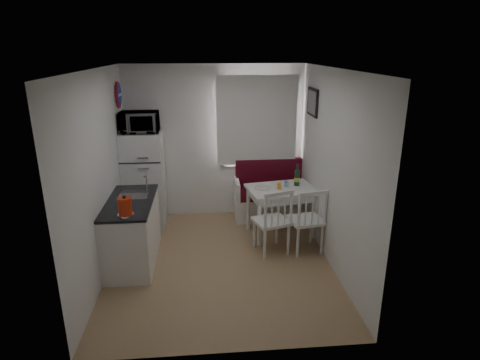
{
  "coord_description": "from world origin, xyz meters",
  "views": [
    {
      "loc": [
        -0.17,
        -4.94,
        2.85
      ],
      "look_at": [
        0.31,
        0.5,
        1.03
      ],
      "focal_mm": 30.0,
      "sensor_mm": 36.0,
      "label": 1
    }
  ],
  "objects_px": {
    "dining_table": "(282,193)",
    "fridge": "(144,179)",
    "bench": "(275,199)",
    "kettle": "(125,206)",
    "chair_right": "(308,214)",
    "chair_left": "(273,215)",
    "wine_bottle": "(297,175)",
    "microwave": "(139,122)",
    "kitchen_counter": "(132,231)"
  },
  "relations": [
    {
      "from": "bench",
      "to": "kettle",
      "type": "xyz_separation_m",
      "value": [
        -2.16,
        -1.89,
        0.7
      ]
    },
    {
      "from": "chair_right",
      "to": "microwave",
      "type": "xyz_separation_m",
      "value": [
        -2.42,
        1.19,
        1.14
      ]
    },
    {
      "from": "wine_bottle",
      "to": "bench",
      "type": "bearing_deg",
      "value": 112.07
    },
    {
      "from": "chair_right",
      "to": "wine_bottle",
      "type": "height_order",
      "value": "wine_bottle"
    },
    {
      "from": "fridge",
      "to": "chair_left",
      "type": "bearing_deg",
      "value": -32.86
    },
    {
      "from": "fridge",
      "to": "kettle",
      "type": "bearing_deg",
      "value": -89.03
    },
    {
      "from": "bench",
      "to": "chair_right",
      "type": "bearing_deg",
      "value": -80.33
    },
    {
      "from": "bench",
      "to": "kettle",
      "type": "distance_m",
      "value": 2.96
    },
    {
      "from": "bench",
      "to": "microwave",
      "type": "relative_size",
      "value": 2.41
    },
    {
      "from": "chair_right",
      "to": "kettle",
      "type": "xyz_separation_m",
      "value": [
        -2.39,
        -0.54,
        0.43
      ]
    },
    {
      "from": "chair_left",
      "to": "wine_bottle",
      "type": "height_order",
      "value": "wine_bottle"
    },
    {
      "from": "dining_table",
      "to": "chair_left",
      "type": "xyz_separation_m",
      "value": [
        -0.25,
        -0.67,
        -0.07
      ]
    },
    {
      "from": "kettle",
      "to": "wine_bottle",
      "type": "height_order",
      "value": "kettle"
    },
    {
      "from": "dining_table",
      "to": "microwave",
      "type": "height_order",
      "value": "microwave"
    },
    {
      "from": "dining_table",
      "to": "chair_left",
      "type": "bearing_deg",
      "value": -120.33
    },
    {
      "from": "dining_table",
      "to": "microwave",
      "type": "bearing_deg",
      "value": 156.61
    },
    {
      "from": "bench",
      "to": "chair_left",
      "type": "relative_size",
      "value": 2.44
    },
    {
      "from": "microwave",
      "to": "wine_bottle",
      "type": "distance_m",
      "value": 2.59
    },
    {
      "from": "kitchen_counter",
      "to": "microwave",
      "type": "relative_size",
      "value": 2.26
    },
    {
      "from": "chair_right",
      "to": "wine_bottle",
      "type": "xyz_separation_m",
      "value": [
        0.01,
        0.77,
        0.34
      ]
    },
    {
      "from": "bench",
      "to": "chair_left",
      "type": "xyz_separation_m",
      "value": [
        -0.27,
        -1.36,
        0.28
      ]
    },
    {
      "from": "chair_right",
      "to": "fridge",
      "type": "bearing_deg",
      "value": 142.56
    },
    {
      "from": "kitchen_counter",
      "to": "microwave",
      "type": "bearing_deg",
      "value": 89.06
    },
    {
      "from": "microwave",
      "to": "chair_left",
      "type": "bearing_deg",
      "value": -31.8
    },
    {
      "from": "dining_table",
      "to": "chair_right",
      "type": "bearing_deg",
      "value": -79.48
    },
    {
      "from": "dining_table",
      "to": "bench",
      "type": "bearing_deg",
      "value": 78.48
    },
    {
      "from": "chair_left",
      "to": "bench",
      "type": "bearing_deg",
      "value": 60.99
    },
    {
      "from": "kitchen_counter",
      "to": "bench",
      "type": "distance_m",
      "value": 2.6
    },
    {
      "from": "dining_table",
      "to": "microwave",
      "type": "xyz_separation_m",
      "value": [
        -2.17,
        0.52,
        1.06
      ]
    },
    {
      "from": "kitchen_counter",
      "to": "dining_table",
      "type": "height_order",
      "value": "kitchen_counter"
    },
    {
      "from": "dining_table",
      "to": "wine_bottle",
      "type": "relative_size",
      "value": 3.29
    },
    {
      "from": "kitchen_counter",
      "to": "fridge",
      "type": "relative_size",
      "value": 0.84
    },
    {
      "from": "chair_right",
      "to": "fridge",
      "type": "height_order",
      "value": "fridge"
    },
    {
      "from": "dining_table",
      "to": "chair_right",
      "type": "distance_m",
      "value": 0.72
    },
    {
      "from": "bench",
      "to": "kettle",
      "type": "relative_size",
      "value": 5.33
    },
    {
      "from": "kitchen_counter",
      "to": "bench",
      "type": "bearing_deg",
      "value": 31.52
    },
    {
      "from": "dining_table",
      "to": "wine_bottle",
      "type": "bearing_deg",
      "value": 11.44
    },
    {
      "from": "kitchen_counter",
      "to": "bench",
      "type": "height_order",
      "value": "kitchen_counter"
    },
    {
      "from": "kitchen_counter",
      "to": "dining_table",
      "type": "bearing_deg",
      "value": 17.06
    },
    {
      "from": "chair_right",
      "to": "microwave",
      "type": "height_order",
      "value": "microwave"
    },
    {
      "from": "bench",
      "to": "wine_bottle",
      "type": "distance_m",
      "value": 0.88
    },
    {
      "from": "wine_bottle",
      "to": "kitchen_counter",
      "type": "bearing_deg",
      "value": -162.48
    },
    {
      "from": "kitchen_counter",
      "to": "kettle",
      "type": "relative_size",
      "value": 5.0
    },
    {
      "from": "kitchen_counter",
      "to": "chair_left",
      "type": "bearing_deg",
      "value": 0.04
    },
    {
      "from": "chair_left",
      "to": "chair_right",
      "type": "relative_size",
      "value": 1.09
    },
    {
      "from": "chair_right",
      "to": "bench",
      "type": "bearing_deg",
      "value": 89.36
    },
    {
      "from": "dining_table",
      "to": "fridge",
      "type": "relative_size",
      "value": 0.72
    },
    {
      "from": "bench",
      "to": "chair_right",
      "type": "relative_size",
      "value": 2.65
    },
    {
      "from": "kitchen_counter",
      "to": "wine_bottle",
      "type": "height_order",
      "value": "kitchen_counter"
    },
    {
      "from": "microwave",
      "to": "kettle",
      "type": "height_order",
      "value": "microwave"
    }
  ]
}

